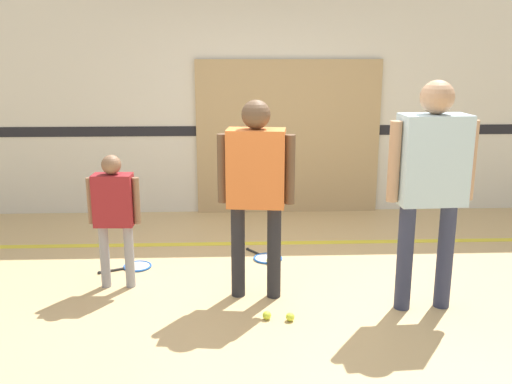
{
  "coord_description": "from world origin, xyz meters",
  "views": [
    {
      "loc": [
        -0.29,
        -4.49,
        2.01
      ],
      "look_at": [
        -0.11,
        -0.1,
        0.89
      ],
      "focal_mm": 40.0,
      "sensor_mm": 36.0,
      "label": 1
    }
  ],
  "objects": [
    {
      "name": "ground_plane",
      "position": [
        0.0,
        0.0,
        0.0
      ],
      "size": [
        16.0,
        16.0,
        0.0
      ],
      "primitive_type": "plane",
      "color": "tan"
    },
    {
      "name": "wall_back",
      "position": [
        0.0,
        2.49,
        1.6
      ],
      "size": [
        16.0,
        0.07,
        3.2
      ],
      "color": "silver",
      "rests_on": "ground_plane"
    },
    {
      "name": "wall_panel",
      "position": [
        0.39,
        2.43,
        0.94
      ],
      "size": [
        2.25,
        0.05,
        1.88
      ],
      "color": "tan",
      "rests_on": "ground_plane"
    },
    {
      "name": "floor_stripe",
      "position": [
        0.0,
        1.21,
        0.0
      ],
      "size": [
        14.4,
        0.1,
        0.01
      ],
      "color": "yellow",
      "rests_on": "ground_plane"
    },
    {
      "name": "person_instructor",
      "position": [
        -0.11,
        -0.1,
        1.0
      ],
      "size": [
        0.61,
        0.3,
        1.62
      ],
      "rotation": [
        0.0,
        0.0,
        -0.12
      ],
      "color": "#232328",
      "rests_on": "ground_plane"
    },
    {
      "name": "person_student_left",
      "position": [
        -1.29,
        0.14,
        0.72
      ],
      "size": [
        0.44,
        0.19,
        1.16
      ],
      "rotation": [
        0.0,
        0.0,
        -0.03
      ],
      "color": "gray",
      "rests_on": "ground_plane"
    },
    {
      "name": "person_student_right",
      "position": [
        1.2,
        -0.36,
        1.1
      ],
      "size": [
        0.68,
        0.3,
        1.79
      ],
      "rotation": [
        0.0,
        0.0,
        3.2
      ],
      "color": "#2D334C",
      "rests_on": "ground_plane"
    },
    {
      "name": "racket_spare_on_floor",
      "position": [
        0.03,
        0.76,
        0.01
      ],
      "size": [
        0.41,
        0.48,
        0.03
      ],
      "rotation": [
        0.0,
        0.0,
        2.19
      ],
      "color": "blue",
      "rests_on": "ground_plane"
    },
    {
      "name": "racket_second_spare",
      "position": [
        -1.22,
        0.58,
        0.01
      ],
      "size": [
        0.52,
        0.35,
        0.03
      ],
      "rotation": [
        0.0,
        0.0,
        3.57
      ],
      "color": "blue",
      "rests_on": "ground_plane"
    },
    {
      "name": "tennis_ball_near_instructor",
      "position": [
        0.13,
        -0.56,
        0.03
      ],
      "size": [
        0.07,
        0.07,
        0.07
      ],
      "primitive_type": "sphere",
      "color": "#CCE038",
      "rests_on": "ground_plane"
    },
    {
      "name": "tennis_ball_by_spare_racket",
      "position": [
        0.05,
        0.62,
        0.03
      ],
      "size": [
        0.07,
        0.07,
        0.07
      ],
      "primitive_type": "sphere",
      "color": "#CCE038",
      "rests_on": "ground_plane"
    },
    {
      "name": "tennis_ball_stray_left",
      "position": [
        -0.04,
        -0.53,
        0.03
      ],
      "size": [
        0.07,
        0.07,
        0.07
      ],
      "primitive_type": "sphere",
      "color": "#CCE038",
      "rests_on": "ground_plane"
    }
  ]
}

